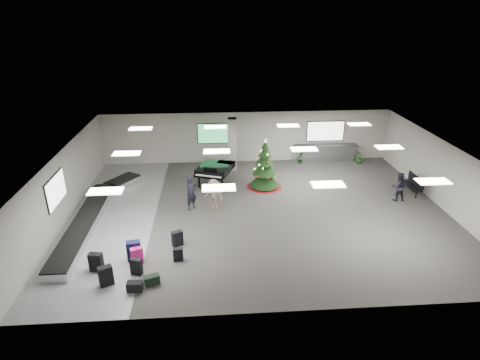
{
  "coord_description": "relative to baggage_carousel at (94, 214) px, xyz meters",
  "views": [
    {
      "loc": [
        -2.19,
        -17.15,
        9.1
      ],
      "look_at": [
        -0.87,
        1.0,
        1.26
      ],
      "focal_mm": 30.0,
      "sensor_mm": 36.0,
      "label": 1
    }
  ],
  "objects": [
    {
      "name": "baggage_carousel",
      "position": [
        0.0,
        0.0,
        0.0
      ],
      "size": [
        2.28,
        9.71,
        0.43
      ],
      "color": "silver",
      "rests_on": "ground"
    },
    {
      "name": "potted_plant_right",
      "position": [
        14.92,
        6.2,
        0.16
      ],
      "size": [
        0.55,
        0.55,
        0.74
      ],
      "primitive_type": "imported",
      "rotation": [
        0.0,
        0.0,
        2.04
      ],
      "color": "#133C18",
      "rests_on": "ground"
    },
    {
      "name": "pink_suitcase",
      "position": [
        2.64,
        -3.85,
        0.13
      ],
      "size": [
        0.51,
        0.41,
        0.71
      ],
      "rotation": [
        0.0,
        0.0,
        0.42
      ],
      "color": "#D91C7D",
      "rests_on": "ground"
    },
    {
      "name": "christmas_tree",
      "position": [
        8.45,
        2.99,
        0.73
      ],
      "size": [
        1.94,
        1.94,
        2.77
      ],
      "color": "maroon",
      "rests_on": "ground"
    },
    {
      "name": "service_counter",
      "position": [
        12.84,
        6.73,
        0.33
      ],
      "size": [
        4.05,
        0.65,
        1.08
      ],
      "color": "silver",
      "rests_on": "ground"
    },
    {
      "name": "traveler_a",
      "position": [
        4.57,
        0.59,
        0.66
      ],
      "size": [
        0.75,
        0.74,
        1.75
      ],
      "primitive_type": "imported",
      "rotation": [
        0.0,
        0.0,
        0.75
      ],
      "color": "black",
      "rests_on": "ground"
    },
    {
      "name": "suitcase_7",
      "position": [
        4.2,
        -3.77,
        0.06
      ],
      "size": [
        0.39,
        0.22,
        0.57
      ],
      "rotation": [
        0.0,
        0.0,
        0.07
      ],
      "color": "black",
      "rests_on": "ground"
    },
    {
      "name": "green_duffel",
      "position": [
        3.37,
        -5.17,
        -0.04
      ],
      "size": [
        0.59,
        0.45,
        0.37
      ],
      "rotation": [
        0.0,
        0.0,
        0.38
      ],
      "color": "black",
      "rests_on": "ground"
    },
    {
      "name": "suitcase_5",
      "position": [
        1.2,
        -4.19,
        0.15
      ],
      "size": [
        0.53,
        0.34,
        0.76
      ],
      "rotation": [
        0.0,
        0.0,
        -0.16
      ],
      "color": "black",
      "rests_on": "ground"
    },
    {
      "name": "suitcase_1",
      "position": [
        2.72,
        -4.52,
        0.11
      ],
      "size": [
        0.47,
        0.35,
        0.66
      ],
      "rotation": [
        0.0,
        0.0,
        -0.37
      ],
      "color": "black",
      "rests_on": "ground"
    },
    {
      "name": "navy_suitcase",
      "position": [
        2.49,
        -3.59,
        0.2
      ],
      "size": [
        0.57,
        0.38,
        0.84
      ],
      "rotation": [
        0.0,
        0.0,
        0.14
      ],
      "color": "black",
      "rests_on": "ground"
    },
    {
      "name": "grand_piano",
      "position": [
        5.75,
        3.55,
        0.68
      ],
      "size": [
        2.32,
        2.63,
        1.25
      ],
      "rotation": [
        0.0,
        0.0,
        -0.36
      ],
      "color": "black",
      "rests_on": "ground"
    },
    {
      "name": "ground",
      "position": [
        7.84,
        0.08,
        -0.21
      ],
      "size": [
        18.0,
        18.0,
        0.0
      ],
      "primitive_type": "plane",
      "color": "#3B3935",
      "rests_on": "ground"
    },
    {
      "name": "suitcase_0",
      "position": [
        1.76,
        -5.09,
        0.17
      ],
      "size": [
        0.56,
        0.46,
        0.78
      ],
      "rotation": [
        0.0,
        0.0,
        0.46
      ],
      "color": "black",
      "rests_on": "ground"
    },
    {
      "name": "bench",
      "position": [
        16.19,
        1.58,
        0.34
      ],
      "size": [
        0.57,
        1.57,
        0.98
      ],
      "rotation": [
        0.0,
        0.0,
        0.03
      ],
      "color": "black",
      "rests_on": "ground"
    },
    {
      "name": "room_envelope",
      "position": [
        7.46,
        0.75,
        2.12
      ],
      "size": [
        18.02,
        14.02,
        3.21
      ],
      "color": "#B2ADA2",
      "rests_on": "ground"
    },
    {
      "name": "traveler_bench",
      "position": [
        15.01,
        0.82,
        0.55
      ],
      "size": [
        0.75,
        0.59,
        1.52
      ],
      "primitive_type": "imported",
      "rotation": [
        0.0,
        0.0,
        3.16
      ],
      "color": "black",
      "rests_on": "ground"
    },
    {
      "name": "potted_plant_left",
      "position": [
        11.21,
        6.4,
        0.19
      ],
      "size": [
        0.53,
        0.47,
        0.81
      ],
      "primitive_type": "imported",
      "rotation": [
        0.0,
        0.0,
        0.28
      ],
      "color": "#133C18",
      "rests_on": "ground"
    },
    {
      "name": "suitcase_3",
      "position": [
        4.1,
        -2.67,
        0.12
      ],
      "size": [
        0.5,
        0.42,
        0.68
      ],
      "rotation": [
        0.0,
        0.0,
        0.48
      ],
      "color": "black",
      "rests_on": "ground"
    },
    {
      "name": "black_duffel",
      "position": [
        2.82,
        -5.49,
        -0.04
      ],
      "size": [
        0.56,
        0.33,
        0.37
      ],
      "rotation": [
        0.0,
        0.0,
        -0.06
      ],
      "color": "black",
      "rests_on": "ground"
    },
    {
      "name": "traveler_b",
      "position": [
        5.65,
        0.48,
        0.58
      ],
      "size": [
        1.18,
        1.04,
        1.58
      ],
      "primitive_type": "imported",
      "rotation": [
        0.0,
        0.0,
        -0.57
      ],
      "color": "#7F684E",
      "rests_on": "ground"
    }
  ]
}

